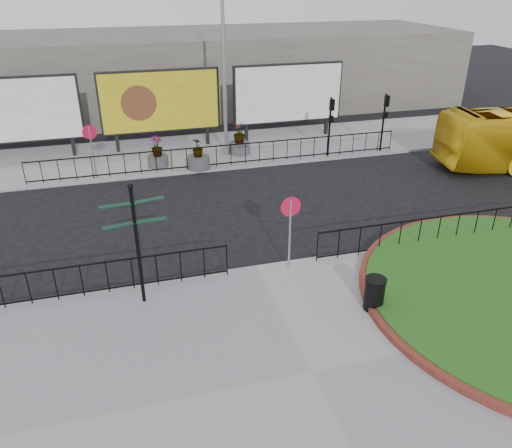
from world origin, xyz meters
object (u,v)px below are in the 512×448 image
object	(u,v)px
litter_bin	(374,294)
planter_a	(158,156)
billboard_mid	(160,102)
planter_c	(239,142)
planter_b	(198,159)
fingerpost_sign	(136,233)
lamp_post	(224,60)

from	to	relation	value
litter_bin	planter_a	distance (m)	14.08
billboard_mid	planter_c	size ratio (longest dim) A/B	3.79
planter_b	fingerpost_sign	bearing A→B (deg)	-108.03
billboard_mid	planter_b	distance (m)	4.29
litter_bin	planter_b	distance (m)	12.82
billboard_mid	fingerpost_sign	bearing A→B (deg)	-98.62
fingerpost_sign	planter_b	world-z (taller)	fingerpost_sign
lamp_post	planter_b	size ratio (longest dim) A/B	6.24
litter_bin	planter_c	bearing A→B (deg)	91.53
lamp_post	planter_b	xyz separation A→B (m)	(-1.74, -1.60, -4.23)
planter_c	lamp_post	bearing A→B (deg)	180.00
planter_b	litter_bin	bearing A→B (deg)	-77.34
litter_bin	fingerpost_sign	bearing A→B (deg)	161.22
litter_bin	planter_a	xyz separation A→B (m)	(-4.66, 13.29, 0.04)
lamp_post	planter_b	distance (m)	4.85
billboard_mid	planter_c	xyz separation A→B (m)	(3.70, -1.97, -1.90)
lamp_post	litter_bin	bearing A→B (deg)	-85.66
planter_a	planter_c	size ratio (longest dim) A/B	0.92
lamp_post	billboard_mid	bearing A→B (deg)	146.75
litter_bin	planter_b	bearing A→B (deg)	102.66
billboard_mid	litter_bin	world-z (taller)	billboard_mid
planter_a	planter_c	bearing A→B (deg)	10.77
litter_bin	planter_b	xyz separation A→B (m)	(-2.81, 12.50, -0.03)
billboard_mid	fingerpost_sign	xyz separation A→B (m)	(-2.12, -13.97, -0.27)
lamp_post	fingerpost_sign	size ratio (longest dim) A/B	2.53
fingerpost_sign	planter_c	distance (m)	13.43
billboard_mid	litter_bin	bearing A→B (deg)	-75.77
billboard_mid	planter_b	xyz separation A→B (m)	(1.27, -3.57, -2.01)
lamp_post	planter_c	world-z (taller)	lamp_post
litter_bin	planter_c	world-z (taller)	planter_c
fingerpost_sign	litter_bin	distance (m)	6.76
lamp_post	planter_a	size ratio (longest dim) A/B	6.16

